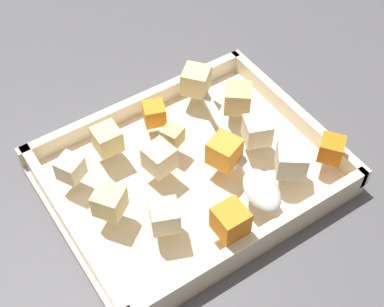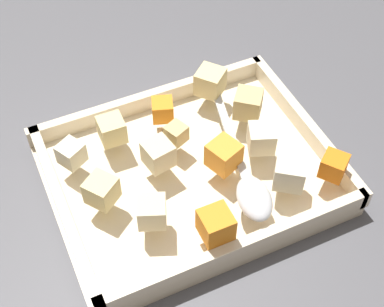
# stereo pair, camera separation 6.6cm
# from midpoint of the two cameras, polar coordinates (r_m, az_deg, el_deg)

# --- Properties ---
(ground_plane) EXTENTS (4.00, 4.00, 0.00)m
(ground_plane) POSITION_cam_midpoint_polar(r_m,az_deg,el_deg) (0.69, 2.75, -3.57)
(ground_plane) COLOR #4C4C51
(baking_dish) EXTENTS (0.33, 0.26, 0.04)m
(baking_dish) POSITION_cam_midpoint_polar(r_m,az_deg,el_deg) (0.69, 2.74, -2.20)
(baking_dish) COLOR beige
(baking_dish) RESTS_ON ground_plane
(carrot_chunk_front_center) EXTENTS (0.04, 0.04, 0.03)m
(carrot_chunk_front_center) POSITION_cam_midpoint_polar(r_m,az_deg,el_deg) (0.67, 16.88, -1.37)
(carrot_chunk_front_center) COLOR orange
(carrot_chunk_front_center) RESTS_ON baking_dish
(carrot_chunk_heap_top) EXTENTS (0.03, 0.03, 0.03)m
(carrot_chunk_heap_top) POSITION_cam_midpoint_polar(r_m,az_deg,el_deg) (0.60, 5.61, -7.38)
(carrot_chunk_heap_top) COLOR orange
(carrot_chunk_heap_top) RESTS_ON baking_dish
(carrot_chunk_corner_sw) EXTENTS (0.03, 0.03, 0.03)m
(carrot_chunk_corner_sw) POSITION_cam_midpoint_polar(r_m,az_deg,el_deg) (0.70, -0.53, 4.23)
(carrot_chunk_corner_sw) COLOR orange
(carrot_chunk_corner_sw) RESTS_ON baking_dish
(carrot_chunk_rim_edge) EXTENTS (0.04, 0.04, 0.03)m
(carrot_chunk_rim_edge) POSITION_cam_midpoint_polar(r_m,az_deg,el_deg) (0.65, 6.12, -0.34)
(carrot_chunk_rim_edge) COLOR orange
(carrot_chunk_rim_edge) RESTS_ON baking_dish
(potato_chunk_corner_ne) EXTENTS (0.04, 0.04, 0.03)m
(potato_chunk_corner_ne) POSITION_cam_midpoint_polar(r_m,az_deg,el_deg) (0.61, -0.95, -6.11)
(potato_chunk_corner_ne) COLOR beige
(potato_chunk_corner_ne) RESTS_ON baking_dish
(potato_chunk_back_center) EXTENTS (0.05, 0.05, 0.03)m
(potato_chunk_back_center) POSITION_cam_midpoint_polar(r_m,az_deg,el_deg) (0.71, 8.34, 4.83)
(potato_chunk_back_center) COLOR tan
(potato_chunk_back_center) RESTS_ON baking_dish
(potato_chunk_near_left) EXTENTS (0.05, 0.05, 0.03)m
(potato_chunk_near_left) POSITION_cam_midpoint_polar(r_m,az_deg,el_deg) (0.74, 4.44, 7.12)
(potato_chunk_near_left) COLOR #E0CC89
(potato_chunk_near_left) RESTS_ON baking_dish
(potato_chunk_heap_side) EXTENTS (0.04, 0.04, 0.03)m
(potato_chunk_heap_side) POSITION_cam_midpoint_polar(r_m,az_deg,el_deg) (0.67, -9.36, -0.18)
(potato_chunk_heap_side) COLOR beige
(potato_chunk_heap_side) RESTS_ON baking_dish
(potato_chunk_far_right) EXTENTS (0.04, 0.04, 0.03)m
(potato_chunk_far_right) POSITION_cam_midpoint_polar(r_m,az_deg,el_deg) (0.68, 9.80, 1.37)
(potato_chunk_far_right) COLOR beige
(potato_chunk_far_right) RESTS_ON baking_dish
(potato_chunk_far_left) EXTENTS (0.03, 0.03, 0.03)m
(potato_chunk_far_left) POSITION_cam_midpoint_polar(r_m,az_deg,el_deg) (0.68, -5.38, 2.26)
(potato_chunk_far_left) COLOR #E0CC89
(potato_chunk_far_left) RESTS_ON baking_dish
(potato_chunk_near_right) EXTENTS (0.03, 0.03, 0.02)m
(potato_chunk_near_right) POSITION_cam_midpoint_polar(r_m,az_deg,el_deg) (0.68, 1.43, 1.95)
(potato_chunk_near_right) COLOR tan
(potato_chunk_near_right) RESTS_ON baking_dish
(potato_chunk_near_spoon) EXTENTS (0.04, 0.04, 0.03)m
(potato_chunk_near_spoon) POSITION_cam_midpoint_polar(r_m,az_deg,el_deg) (0.65, -0.54, -0.24)
(potato_chunk_near_spoon) COLOR beige
(potato_chunk_near_spoon) RESTS_ON baking_dish
(potato_chunk_under_handle) EXTENTS (0.04, 0.04, 0.03)m
(potato_chunk_under_handle) POSITION_cam_midpoint_polar(r_m,az_deg,el_deg) (0.62, -6.10, -4.05)
(potato_chunk_under_handle) COLOR #E0CC89
(potato_chunk_under_handle) RESTS_ON baking_dish
(parsnip_chunk_mid_right) EXTENTS (0.05, 0.05, 0.03)m
(parsnip_chunk_mid_right) POSITION_cam_midpoint_polar(r_m,az_deg,el_deg) (0.65, 12.74, -2.05)
(parsnip_chunk_mid_right) COLOR beige
(parsnip_chunk_mid_right) RESTS_ON baking_dish
(serving_spoon) EXTENTS (0.07, 0.20, 0.02)m
(serving_spoon) POSITION_cam_midpoint_polar(r_m,az_deg,el_deg) (0.64, 8.93, -3.77)
(serving_spoon) COLOR silver
(serving_spoon) RESTS_ON baking_dish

